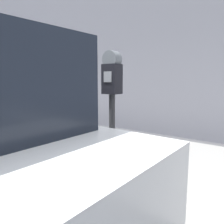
{
  "coord_description": "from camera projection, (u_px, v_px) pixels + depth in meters",
  "views": [
    {
      "loc": [
        0.93,
        -0.94,
        1.4
      ],
      "look_at": [
        -0.43,
        0.97,
        1.05
      ],
      "focal_mm": 35.0,
      "sensor_mm": 36.0,
      "label": 1
    }
  ],
  "objects": [
    {
      "name": "sidewalk",
      "position": [
        183.0,
        170.0,
        3.26
      ],
      "size": [
        24.0,
        2.8,
        0.12
      ],
      "color": "#9E9B96",
      "rests_on": "ground_plane"
    },
    {
      "name": "parking_meter",
      "position": [
        112.0,
        95.0,
        2.34
      ],
      "size": [
        0.18,
        0.16,
        1.58
      ],
      "color": "#2D2D30",
      "rests_on": "sidewalk"
    },
    {
      "name": "building_facade",
      "position": [
        222.0,
        10.0,
        4.62
      ],
      "size": [
        24.0,
        0.3,
        5.72
      ],
      "color": "gray",
      "rests_on": "ground_plane"
    }
  ]
}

